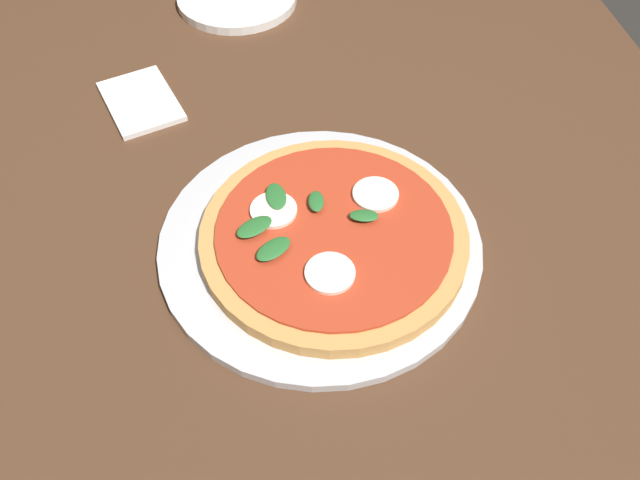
# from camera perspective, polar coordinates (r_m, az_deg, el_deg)

# --- Properties ---
(ground_plane) EXTENTS (6.00, 6.00, 0.00)m
(ground_plane) POSITION_cam_1_polar(r_m,az_deg,el_deg) (1.46, -2.72, -17.54)
(ground_plane) COLOR #2D2B28
(dining_table) EXTENTS (1.17, 1.20, 0.77)m
(dining_table) POSITION_cam_1_polar(r_m,az_deg,el_deg) (0.88, -4.34, -1.06)
(dining_table) COLOR #4C301E
(dining_table) RESTS_ON ground_plane
(serving_tray) EXTENTS (0.37, 0.37, 0.01)m
(serving_tray) POSITION_cam_1_polar(r_m,az_deg,el_deg) (0.75, 0.00, -0.19)
(serving_tray) COLOR silver
(serving_tray) RESTS_ON dining_table
(pizza) EXTENTS (0.30, 0.30, 0.03)m
(pizza) POSITION_cam_1_polar(r_m,az_deg,el_deg) (0.73, 1.16, 0.41)
(pizza) COLOR tan
(pizza) RESTS_ON serving_tray
(napkin) EXTENTS (0.15, 0.13, 0.01)m
(napkin) POSITION_cam_1_polar(r_m,az_deg,el_deg) (0.97, -15.38, 11.59)
(napkin) COLOR white
(napkin) RESTS_ON dining_table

